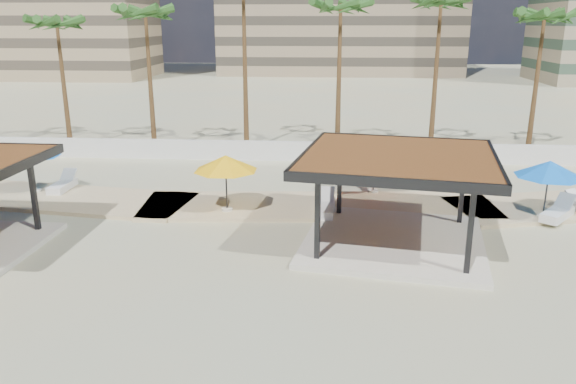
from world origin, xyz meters
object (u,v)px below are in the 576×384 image
at_px(umbrella_c, 375,147).
at_px(lounger_a, 63,185).
at_px(pavilion_central, 397,191).
at_px(lounger_d, 558,213).
at_px(lounger_b, 325,208).

relative_size(umbrella_c, lounger_a, 1.46).
bearing_deg(pavilion_central, lounger_a, 170.15).
relative_size(umbrella_c, lounger_d, 1.45).
relative_size(pavilion_central, lounger_d, 3.65).
distance_m(lounger_b, lounger_d, 9.85).
height_order(lounger_a, lounger_d, lounger_d).
distance_m(lounger_a, lounger_d, 23.06).
xyz_separation_m(lounger_b, lounger_d, (9.85, -0.01, -0.00)).
relative_size(pavilion_central, lounger_b, 3.47).
relative_size(lounger_a, lounger_b, 0.95).
relative_size(lounger_a, lounger_d, 0.99).
height_order(umbrella_c, lounger_a, umbrella_c).
distance_m(lounger_a, lounger_b, 13.32).
bearing_deg(lounger_a, lounger_b, -102.23).
bearing_deg(lounger_a, pavilion_central, -110.46).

